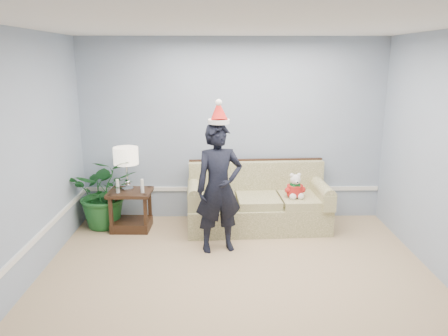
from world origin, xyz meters
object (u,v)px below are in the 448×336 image
sofa (257,205)px  side_table (131,214)px  table_lamp (126,158)px  houseplant (105,192)px  teddy_bear (295,189)px  man (219,188)px

sofa → side_table: 1.82m
table_lamp → houseplant: bearing=168.4°
teddy_bear → man: bearing=-158.5°
table_lamp → houseplant: (-0.34, 0.07, -0.52)m
sofa → teddy_bear: (0.51, -0.17, 0.29)m
man → houseplant: bearing=138.1°
teddy_bear → sofa: bearing=152.9°
sofa → table_lamp: 1.99m
houseplant → teddy_bear: bearing=-4.1°
side_table → table_lamp: bearing=130.1°
man → sofa: bearing=39.5°
sofa → man: man is taller
sofa → side_table: sofa is taller
sofa → man: bearing=-128.2°
sofa → houseplant: size_ratio=1.96×
man → teddy_bear: bearing=14.9°
houseplant → table_lamp: bearing=-11.6°
table_lamp → man: bearing=-29.9°
sofa → side_table: (-1.81, -0.09, -0.11)m
houseplant → teddy_bear: houseplant is taller
sofa → teddy_bear: size_ratio=5.67×
houseplant → man: bearing=-26.5°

